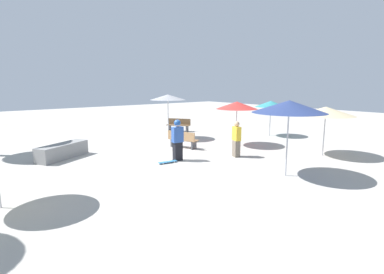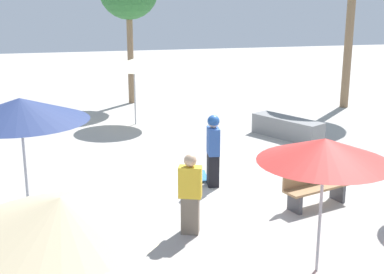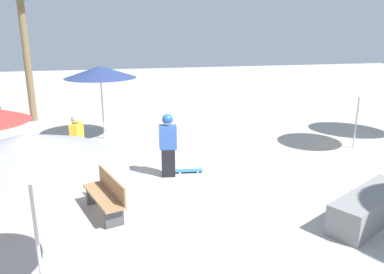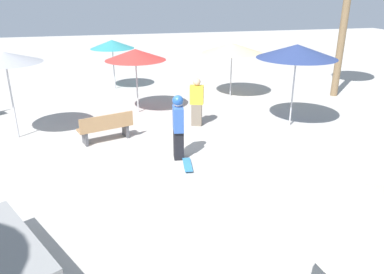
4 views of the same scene
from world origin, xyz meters
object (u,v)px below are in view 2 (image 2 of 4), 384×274
(bystander_watching, at_px, (190,194))
(shade_umbrella_tan, at_px, (61,213))
(skater_main, at_px, (213,148))
(shade_umbrella_red, at_px, (325,150))
(skateboard, at_px, (202,175))
(shade_umbrella_navy, at_px, (20,109))
(shade_umbrella_cream, at_px, (134,64))
(concrete_ledge, at_px, (287,128))
(bench_far, at_px, (315,187))

(bystander_watching, bearing_deg, shade_umbrella_tan, -104.91)
(skater_main, height_order, shade_umbrella_red, shade_umbrella_red)
(skateboard, relative_size, shade_umbrella_tan, 0.33)
(skater_main, relative_size, skateboard, 2.11)
(shade_umbrella_navy, relative_size, shade_umbrella_cream, 1.15)
(concrete_ledge, bearing_deg, bystander_watching, 143.24)
(skater_main, xyz_separation_m, shade_umbrella_tan, (-5.64, 3.38, 1.06))
(shade_umbrella_tan, relative_size, bystander_watching, 1.56)
(skateboard, xyz_separation_m, bench_far, (-2.25, -1.95, 0.37))
(skater_main, distance_m, bystander_watching, 2.64)
(shade_umbrella_cream, height_order, shade_umbrella_tan, shade_umbrella_cream)
(skater_main, xyz_separation_m, skateboard, (0.59, 0.11, -0.88))
(concrete_ledge, height_order, shade_umbrella_navy, shade_umbrella_navy)
(skater_main, bearing_deg, bench_far, -125.78)
(skater_main, distance_m, shade_umbrella_cream, 6.68)
(shade_umbrella_tan, bearing_deg, bystander_watching, -35.19)
(shade_umbrella_navy, relative_size, shade_umbrella_tan, 1.07)
(skateboard, relative_size, bystander_watching, 0.52)
(skater_main, bearing_deg, bystander_watching, 161.79)
(shade_umbrella_cream, relative_size, bystander_watching, 1.45)
(shade_umbrella_navy, bearing_deg, shade_umbrella_red, -118.68)
(skateboard, bearing_deg, skater_main, -161.94)
(shade_umbrella_navy, height_order, shade_umbrella_tan, shade_umbrella_navy)
(shade_umbrella_red, bearing_deg, concrete_ledge, -19.35)
(skater_main, bearing_deg, concrete_ledge, -36.76)
(skateboard, distance_m, shade_umbrella_navy, 5.17)
(shade_umbrella_cream, bearing_deg, skater_main, -170.90)
(concrete_ledge, distance_m, shade_umbrella_cream, 5.58)
(skater_main, bearing_deg, skateboard, 16.97)
(bench_far, distance_m, shade_umbrella_red, 3.32)
(bystander_watching, bearing_deg, skateboard, 91.95)
(skater_main, relative_size, shade_umbrella_navy, 0.66)
(shade_umbrella_red, bearing_deg, shade_umbrella_navy, 61.32)
(shade_umbrella_navy, bearing_deg, skater_main, -67.75)
(bench_far, relative_size, shade_umbrella_tan, 0.67)
(bench_far, relative_size, shade_umbrella_cream, 0.72)
(concrete_ledge, bearing_deg, skateboard, 130.97)
(concrete_ledge, bearing_deg, shade_umbrella_navy, 125.31)
(concrete_ledge, distance_m, bench_far, 5.55)
(skateboard, distance_m, bystander_watching, 3.23)
(concrete_ledge, xyz_separation_m, shade_umbrella_red, (-7.93, 2.78, 1.77))
(bench_far, height_order, shade_umbrella_cream, shade_umbrella_cream)
(skateboard, relative_size, concrete_ledge, 0.34)
(shade_umbrella_navy, distance_m, shade_umbrella_tan, 4.05)
(shade_umbrella_navy, bearing_deg, bench_far, -89.89)
(concrete_ledge, xyz_separation_m, bystander_watching, (-6.05, 4.52, 0.47))
(bench_far, xyz_separation_m, bystander_watching, (-0.73, 2.94, 0.36))
(bench_far, xyz_separation_m, shade_umbrella_tan, (-3.97, 5.22, 1.57))
(shade_umbrella_tan, height_order, bystander_watching, shade_umbrella_tan)
(shade_umbrella_navy, height_order, shade_umbrella_red, shade_umbrella_navy)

